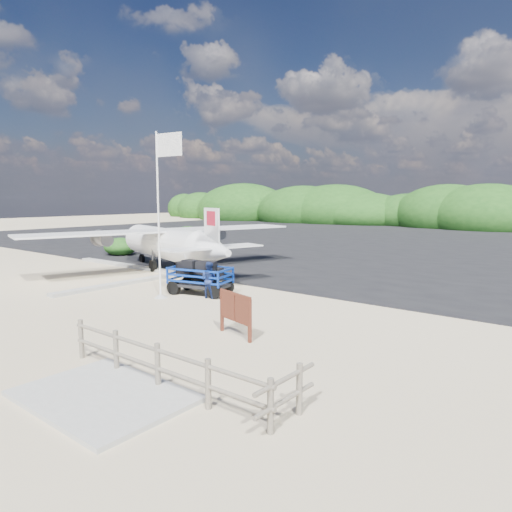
{
  "coord_description": "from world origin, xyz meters",
  "views": [
    {
      "loc": [
        13.45,
        -10.96,
        4.06
      ],
      "look_at": [
        1.3,
        4.22,
        1.56
      ],
      "focal_mm": 32.0,
      "sensor_mm": 36.0,
      "label": 1
    }
  ],
  "objects_px": {
    "flagpole": "(161,298)",
    "crew_a": "(214,266)",
    "baggage_cart": "(201,294)",
    "crew_b": "(209,280)",
    "signboard": "(235,336)"
  },
  "relations": [
    {
      "from": "signboard",
      "to": "crew_a",
      "type": "distance_m",
      "value": 8.9
    },
    {
      "from": "flagpole",
      "to": "crew_a",
      "type": "height_order",
      "value": "flagpole"
    },
    {
      "from": "flagpole",
      "to": "crew_a",
      "type": "bearing_deg",
      "value": 101.0
    },
    {
      "from": "signboard",
      "to": "crew_a",
      "type": "xyz_separation_m",
      "value": [
        -6.57,
        5.94,
        0.77
      ]
    },
    {
      "from": "baggage_cart",
      "to": "crew_a",
      "type": "height_order",
      "value": "crew_a"
    },
    {
      "from": "flagpole",
      "to": "crew_b",
      "type": "bearing_deg",
      "value": 38.22
    },
    {
      "from": "baggage_cart",
      "to": "flagpole",
      "type": "bearing_deg",
      "value": -130.3
    },
    {
      "from": "flagpole",
      "to": "crew_a",
      "type": "distance_m",
      "value": 4.08
    },
    {
      "from": "baggage_cart",
      "to": "signboard",
      "type": "relative_size",
      "value": 1.69
    },
    {
      "from": "flagpole",
      "to": "baggage_cart",
      "type": "bearing_deg",
      "value": 63.46
    },
    {
      "from": "crew_a",
      "to": "baggage_cart",
      "type": "bearing_deg",
      "value": 134.61
    },
    {
      "from": "flagpole",
      "to": "crew_a",
      "type": "relative_size",
      "value": 4.27
    },
    {
      "from": "baggage_cart",
      "to": "flagpole",
      "type": "xyz_separation_m",
      "value": [
        -0.76,
        -1.52,
        0.0
      ]
    },
    {
      "from": "flagpole",
      "to": "signboard",
      "type": "bearing_deg",
      "value": -19.11
    },
    {
      "from": "flagpole",
      "to": "signboard",
      "type": "distance_m",
      "value": 6.15
    }
  ]
}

